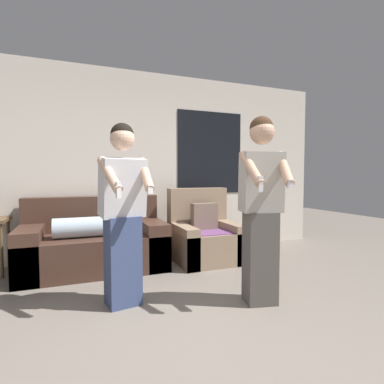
# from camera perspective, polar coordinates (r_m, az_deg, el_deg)

# --- Properties ---
(ground_plane) EXTENTS (14.00, 14.00, 0.00)m
(ground_plane) POSITION_cam_1_polar(r_m,az_deg,el_deg) (2.22, 6.08, -28.99)
(ground_plane) COLOR slate
(wall_back) EXTENTS (6.12, 0.07, 2.70)m
(wall_back) POSITION_cam_1_polar(r_m,az_deg,el_deg) (4.52, -9.92, 5.28)
(wall_back) COLOR silver
(wall_back) RESTS_ON ground_plane
(couch) EXTENTS (1.72, 0.92, 0.90)m
(couch) POSITION_cam_1_polar(r_m,az_deg,el_deg) (4.04, -18.02, -9.36)
(couch) COLOR #472D23
(couch) RESTS_ON ground_plane
(armchair) EXTENTS (0.87, 0.84, 1.00)m
(armchair) POSITION_cam_1_polar(r_m,az_deg,el_deg) (4.24, 2.38, -8.53)
(armchair) COLOR #937A60
(armchair) RESTS_ON ground_plane
(person_left) EXTENTS (0.45, 0.53, 1.65)m
(person_left) POSITION_cam_1_polar(r_m,az_deg,el_deg) (2.77, -13.03, -3.93)
(person_left) COLOR #384770
(person_left) RESTS_ON ground_plane
(person_right) EXTENTS (0.45, 0.52, 1.72)m
(person_right) POSITION_cam_1_polar(r_m,az_deg,el_deg) (2.82, 13.02, -2.75)
(person_right) COLOR #56514C
(person_right) RESTS_ON ground_plane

